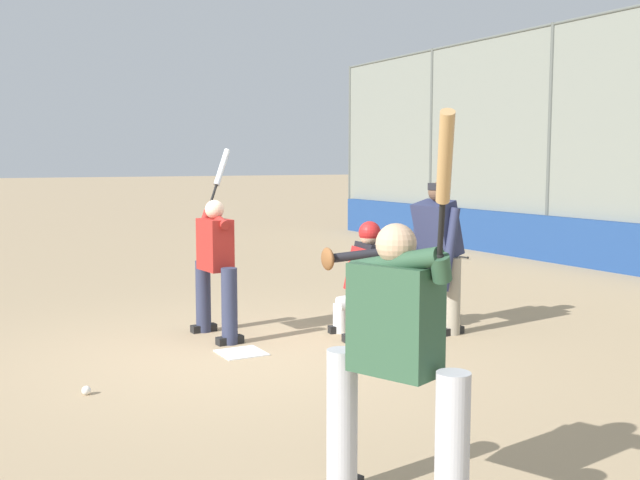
{
  "coord_description": "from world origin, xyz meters",
  "views": [
    {
      "loc": [
        -6.69,
        2.75,
        1.89
      ],
      "look_at": [
        0.22,
        -1.0,
        1.05
      ],
      "focal_mm": 42.0,
      "sensor_mm": 36.0,
      "label": 1
    }
  ],
  "objects": [
    {
      "name": "home_plate_marker",
      "position": [
        0.0,
        0.0,
        0.01
      ],
      "size": [
        0.43,
        0.43,
        0.01
      ],
      "primitive_type": "cube",
      "color": "white",
      "rests_on": "ground_plane"
    },
    {
      "name": "ground_plane",
      "position": [
        0.0,
        0.0,
        0.0
      ],
      "size": [
        160.0,
        160.0,
        0.0
      ],
      "primitive_type": "plane",
      "color": "tan"
    },
    {
      "name": "umpire_home",
      "position": [
        -0.15,
        -2.27,
        0.89
      ],
      "size": [
        0.67,
        0.45,
        1.65
      ],
      "rotation": [
        0.0,
        0.0,
        0.11
      ],
      "color": "gray",
      "rests_on": "ground_plane"
    },
    {
      "name": "batter_at_plate",
      "position": [
        0.75,
        -0.02,
        0.8
      ],
      "size": [
        0.99,
        0.57,
        2.02
      ],
      "rotation": [
        0.0,
        0.0,
        0.07
      ],
      "color": "#2D334C",
      "rests_on": "ground_plane"
    },
    {
      "name": "batter_on_deck",
      "position": [
        -3.51,
        0.57,
        0.85
      ],
      "size": [
        1.11,
        0.56,
        2.11
      ],
      "rotation": [
        0.0,
        0.0,
        3.52
      ],
      "color": "#B7B7BC",
      "rests_on": "ground_plane"
    },
    {
      "name": "catcher_behind_plate",
      "position": [
        0.07,
        -1.44,
        0.64
      ],
      "size": [
        0.68,
        0.82,
        1.24
      ],
      "rotation": [
        0.0,
        0.0,
        -0.16
      ],
      "color": "silver",
      "rests_on": "ground_plane"
    },
    {
      "name": "baseball_loose",
      "position": [
        -0.62,
        1.61,
        0.04
      ],
      "size": [
        0.07,
        0.07,
        0.07
      ],
      "primitive_type": "sphere",
      "color": "white",
      "rests_on": "ground_plane"
    },
    {
      "name": "spare_bat_near_backstop",
      "position": [
        4.93,
        -6.39,
        0.03
      ],
      "size": [
        0.79,
        0.26,
        0.07
      ],
      "rotation": [
        0.0,
        0.0,
        0.27
      ],
      "color": "black",
      "rests_on": "ground_plane"
    }
  ]
}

